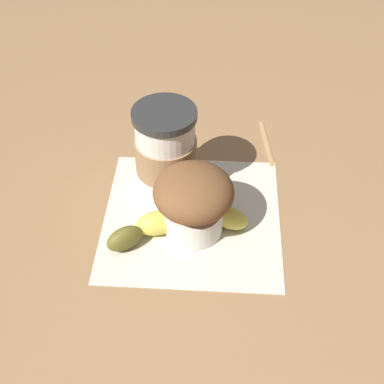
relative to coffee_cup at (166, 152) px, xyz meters
name	(u,v)px	position (x,y,z in m)	size (l,w,h in m)	color
ground_plane	(192,218)	(0.05, -0.05, -0.07)	(3.00, 3.00, 0.00)	#936D47
paper_napkin	(192,217)	(0.05, -0.05, -0.07)	(0.24, 0.24, 0.00)	beige
coffee_cup	(166,152)	(0.00, 0.00, 0.00)	(0.09, 0.09, 0.13)	silver
muffin	(194,199)	(0.05, -0.07, -0.01)	(0.10, 0.10, 0.10)	white
banana	(177,223)	(0.03, -0.08, -0.05)	(0.18, 0.10, 0.03)	#D6CC4C
wooden_stirrer	(266,143)	(0.13, 0.13, -0.06)	(0.11, 0.01, 0.00)	tan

